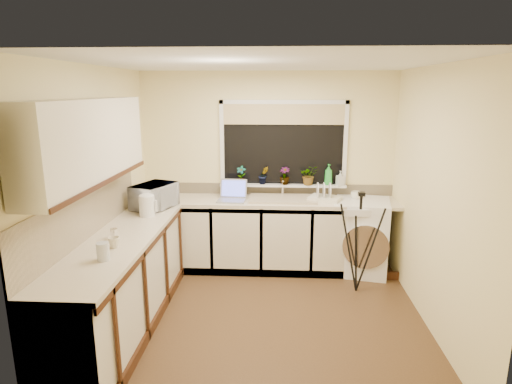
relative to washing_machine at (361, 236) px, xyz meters
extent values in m
plane|color=brown|center=(-1.17, -1.17, -0.46)|extent=(3.20, 3.20, 0.00)
plane|color=white|center=(-1.17, -1.17, 1.99)|extent=(3.20, 3.20, 0.00)
plane|color=#FAE9A7|center=(-1.17, 0.33, 0.77)|extent=(3.20, 0.00, 3.20)
plane|color=#FAE9A7|center=(-1.17, -2.67, 0.77)|extent=(3.20, 0.00, 3.20)
plane|color=#FAE9A7|center=(-2.77, -1.17, 0.77)|extent=(0.00, 3.00, 3.00)
plane|color=#FAE9A7|center=(0.43, -1.17, 0.77)|extent=(0.00, 3.00, 3.00)
cube|color=silver|center=(-1.50, 0.03, -0.03)|extent=(2.55, 0.60, 0.86)
cube|color=silver|center=(-2.47, -1.47, -0.03)|extent=(0.54, 2.40, 0.86)
cube|color=beige|center=(-1.17, 0.03, 0.42)|extent=(3.20, 0.60, 0.04)
cube|color=beige|center=(-2.47, -1.47, 0.42)|extent=(0.60, 2.40, 0.04)
cube|color=silver|center=(-2.61, -1.62, 1.34)|extent=(0.28, 1.90, 0.70)
cube|color=beige|center=(-2.76, -1.47, 0.67)|extent=(0.02, 2.40, 0.45)
cube|color=beige|center=(-1.17, 0.31, 0.51)|extent=(3.20, 0.02, 0.14)
cube|color=black|center=(-0.97, 0.31, 1.09)|extent=(1.50, 0.02, 1.00)
cube|color=tan|center=(-0.97, 0.29, 1.47)|extent=(1.50, 0.02, 0.25)
cube|color=white|center=(-0.97, 0.26, 0.58)|extent=(1.60, 0.14, 0.03)
cube|color=tan|center=(-0.97, 0.03, 0.46)|extent=(0.82, 0.46, 0.03)
cylinder|color=silver|center=(-0.97, 0.21, 0.56)|extent=(0.03, 0.03, 0.24)
cube|color=white|center=(0.00, 0.00, 0.00)|extent=(0.75, 0.73, 0.91)
cube|color=gray|center=(-1.59, -0.08, 0.45)|extent=(0.35, 0.27, 0.02)
cube|color=#515CDC|center=(-1.58, 0.07, 0.57)|extent=(0.34, 0.10, 0.23)
cylinder|color=white|center=(-2.43, -0.75, 0.55)|extent=(0.17, 0.17, 0.22)
cube|color=silver|center=(-0.46, 0.00, 0.47)|extent=(0.45, 0.39, 0.06)
cylinder|color=silver|center=(-2.41, -1.98, 0.52)|extent=(0.10, 0.10, 0.14)
cylinder|color=white|center=(-2.51, -1.48, 0.49)|extent=(0.07, 0.07, 0.10)
imported|color=silver|center=(-2.44, -0.43, 0.58)|extent=(0.50, 0.60, 0.28)
imported|color=#999999|center=(-1.50, 0.23, 0.71)|extent=(0.13, 0.10, 0.23)
imported|color=#999999|center=(-1.22, 0.24, 0.71)|extent=(0.16, 0.14, 0.23)
imported|color=#999999|center=(-0.95, 0.23, 0.70)|extent=(0.14, 0.14, 0.22)
imported|color=#999999|center=(-0.64, 0.23, 0.72)|extent=(0.24, 0.21, 0.25)
imported|color=green|center=(-0.40, 0.25, 0.73)|extent=(0.13, 0.13, 0.26)
imported|color=#999999|center=(-0.25, 0.22, 0.69)|extent=(0.11, 0.11, 0.18)
imported|color=white|center=(-0.07, 0.10, 0.49)|extent=(0.15, 0.15, 0.10)
imported|color=beige|center=(-2.43, -1.70, 0.49)|extent=(0.11, 0.11, 0.09)
camera|label=1|loc=(-1.01, -5.10, 1.77)|focal=30.09mm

